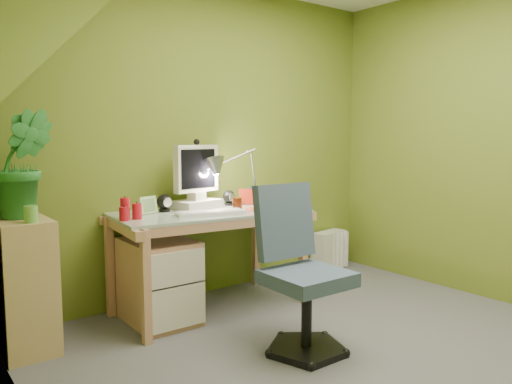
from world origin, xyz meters
TOP-DOWN VIEW (x-y plane):
  - floor at (0.00, 0.00)m, footprint 3.20×3.20m
  - wall_back at (0.00, 1.60)m, footprint 3.20×0.01m
  - wall_left at (-1.60, 0.00)m, footprint 0.01×3.20m
  - desk at (-0.23, 1.23)m, footprint 1.39×0.79m
  - monitor at (-0.23, 1.41)m, footprint 0.44×0.31m
  - speaker_left at (-0.50, 1.39)m, footprint 0.12×0.12m
  - speaker_right at (0.04, 1.39)m, footprint 0.11×0.11m
  - keyboard at (-0.31, 1.09)m, footprint 0.48×0.25m
  - mousepad at (0.15, 1.09)m, footprint 0.24×0.18m
  - mouse at (0.15, 1.09)m, footprint 0.14×0.10m
  - amber_tumbler at (-0.05, 1.15)m, footprint 0.08×0.08m
  - candle_cluster at (-0.83, 1.24)m, footprint 0.21×0.19m
  - photo_frame_red at (0.19, 1.35)m, footprint 0.13×0.08m
  - photo_frame_blue at (0.33, 1.39)m, footprint 0.15×0.06m
  - photo_frame_green at (-0.63, 1.37)m, footprint 0.14×0.06m
  - desk_lamp at (0.22, 1.41)m, footprint 0.59×0.29m
  - side_ledge at (-1.45, 1.28)m, footprint 0.29×0.44m
  - potted_plant at (-1.42, 1.33)m, footprint 0.38×0.33m
  - green_cup at (-1.43, 1.13)m, footprint 0.07×0.07m
  - task_chair at (-0.18, 0.28)m, footprint 0.49×0.49m
  - radiator at (1.23, 1.50)m, footprint 0.37×0.20m

SIDE VIEW (x-z plane):
  - floor at x=0.00m, z-range -0.01..0.00m
  - radiator at x=1.23m, z-range 0.00..0.35m
  - desk at x=-0.23m, z-range 0.00..0.71m
  - side_ledge at x=-1.45m, z-range 0.00..0.77m
  - task_chair at x=-0.18m, z-range 0.00..0.89m
  - mousepad at x=0.15m, z-range 0.71..0.72m
  - keyboard at x=-0.31m, z-range 0.71..0.73m
  - mouse at x=0.15m, z-range 0.71..0.75m
  - amber_tumbler at x=-0.05m, z-range 0.71..0.80m
  - speaker_right at x=0.04m, z-range 0.71..0.83m
  - photo_frame_green at x=-0.63m, z-range 0.71..0.83m
  - photo_frame_red at x=0.19m, z-range 0.71..0.83m
  - speaker_left at x=-0.50m, z-range 0.71..0.83m
  - photo_frame_blue at x=0.33m, z-range 0.71..0.84m
  - candle_cluster at x=-0.83m, z-range 0.71..0.84m
  - green_cup at x=-1.43m, z-range 0.77..0.86m
  - monitor at x=-0.23m, z-range 0.71..1.25m
  - desk_lamp at x=0.22m, z-range 0.71..1.32m
  - potted_plant at x=-1.42m, z-range 0.77..1.39m
  - wall_back at x=0.00m, z-range 0.00..2.40m
  - wall_left at x=-1.60m, z-range 0.00..2.40m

